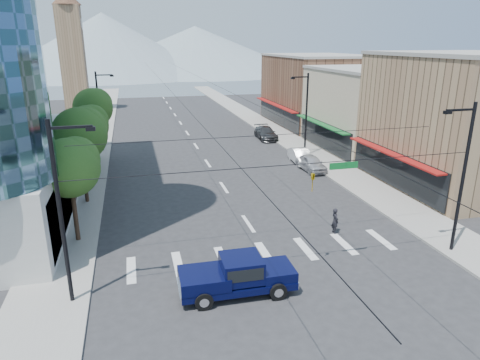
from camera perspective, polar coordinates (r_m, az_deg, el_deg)
The scene contains 21 objects.
ground at distance 24.84m, azimuth 4.86°, elevation -11.26°, with size 160.00×160.00×0.00m, color #28282B.
sidewalk_left at distance 61.77m, azimuth -18.45°, elevation 5.84°, with size 4.00×120.00×0.15m, color gray.
sidewalk_right at distance 64.56m, azimuth 3.41°, elevation 7.22°, with size 4.00×120.00×0.15m, color gray.
shop_near at distance 41.42m, azimuth 27.47°, elevation 6.80°, with size 12.00×14.00×11.00m, color #8C6B4C.
shop_mid at distance 52.70m, azimuth 17.34°, elevation 8.89°, with size 12.00×14.00×9.00m, color tan.
shop_far at distance 66.68m, azimuth 10.19°, elevation 11.60°, with size 12.00×18.00×10.00m, color brown.
clock_tower at distance 82.93m, azimuth -21.50°, elevation 15.80°, with size 4.80×4.80×20.40m.
mountain_left at distance 170.58m, azimuth -17.66°, elevation 16.83°, with size 80.00×80.00×22.00m, color gray.
mountain_right at distance 182.49m, azimuth -5.95°, elevation 16.93°, with size 90.00×90.00×18.00m, color gray.
tree_near at distance 27.70m, azimuth -21.55°, elevation 1.81°, with size 3.65×3.64×6.71m.
tree_midnear at distance 34.34m, azimuth -20.39°, elevation 5.93°, with size 4.09×4.09×7.52m.
tree_midfar at distance 41.29m, azimuth -19.42°, elevation 7.05°, with size 3.65×3.64×6.71m.
tree_far at distance 48.09m, azimuth -18.88°, elevation 9.26°, with size 4.09×4.09×7.52m.
signal_rig at distance 22.11m, azimuth 6.49°, elevation -1.86°, with size 21.80×0.20×9.00m.
lamp_pole_nw at distance 51.02m, azimuth -18.14°, elevation 9.04°, with size 2.00×0.25×9.00m.
lamp_pole_ne at distance 46.62m, azimuth 8.70°, elevation 8.95°, with size 2.00×0.25×9.00m.
pickup_truck at distance 21.80m, azimuth -0.45°, elevation -12.54°, with size 5.92×2.39×1.99m.
pedestrian at distance 28.91m, azimuth 12.55°, elevation -5.34°, with size 0.64×0.42×1.75m, color black.
parked_car_near at distance 42.47m, azimuth 9.47°, elevation 2.24°, with size 1.79×4.45×1.52m, color #B1B1B6.
parked_car_mid at distance 44.94m, azimuth 8.07°, elevation 3.16°, with size 1.58×4.52×1.49m, color white.
parked_car_far at distance 55.84m, azimuth 3.46°, elevation 6.26°, with size 2.21×5.43×1.58m, color #323235.
Camera 1 is at (-7.33, -20.41, 12.11)m, focal length 32.00 mm.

